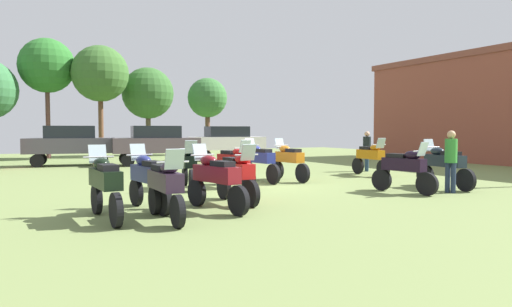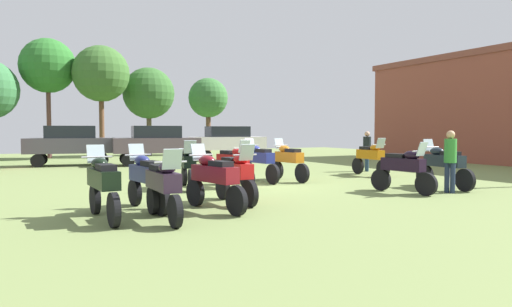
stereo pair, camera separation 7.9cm
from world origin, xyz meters
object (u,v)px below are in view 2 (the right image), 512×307
at_px(motorcycle_10, 214,178).
at_px(person_2, 450,156).
at_px(motorcycle_12, 103,183).
at_px(person_1, 367,148).
at_px(tree_3, 101,74).
at_px(tree_6, 48,66).
at_px(motorcycle_5, 187,165).
at_px(car_4, 71,142).
at_px(motorcycle_11, 371,157).
at_px(motorcycle_8, 404,168).
at_px(motorcycle_2, 236,174).
at_px(motorcycle_7, 163,185).
at_px(motorcycle_6, 147,178).
at_px(car_5, 156,142).
at_px(motorcycle_3, 233,164).
at_px(motorcycle_1, 443,164).
at_px(motorcycle_13, 259,161).
at_px(tree_4, 149,94).
at_px(car_2, 227,140).
at_px(motorcycle_4, 289,160).
at_px(tree_5, 208,98).

distance_m(motorcycle_10, person_2, 7.11).
bearing_deg(motorcycle_12, person_1, 24.29).
bearing_deg(tree_3, tree_6, 156.78).
height_order(motorcycle_5, person_1, person_1).
relative_size(car_4, tree_3, 0.64).
height_order(motorcycle_12, car_4, car_4).
height_order(motorcycle_11, person_2, person_2).
bearing_deg(car_4, tree_3, -14.50).
xyz_separation_m(car_4, person_1, (11.01, -9.42, -0.16)).
bearing_deg(motorcycle_8, motorcycle_5, -48.71).
bearing_deg(motorcycle_2, motorcycle_7, 29.85).
xyz_separation_m(motorcycle_8, motorcycle_11, (2.67, 4.42, 0.01)).
xyz_separation_m(motorcycle_7, motorcycle_12, (-1.04, 0.65, 0.02)).
height_order(car_4, tree_3, tree_3).
xyz_separation_m(motorcycle_6, motorcycle_12, (-1.07, -0.74, 0.01)).
bearing_deg(motorcycle_5, tree_6, -70.02).
distance_m(motorcycle_8, car_5, 14.22).
xyz_separation_m(motorcycle_12, tree_6, (0.61, 22.71, 5.04)).
height_order(motorcycle_5, car_4, car_4).
distance_m(motorcycle_7, motorcycle_12, 1.23).
bearing_deg(motorcycle_7, motorcycle_3, -128.40).
relative_size(motorcycle_1, motorcycle_13, 1.05).
distance_m(motorcycle_8, tree_4, 22.83).
bearing_deg(motorcycle_7, motorcycle_2, -147.66).
bearing_deg(motorcycle_2, car_2, -115.41).
bearing_deg(car_2, person_1, -158.92).
bearing_deg(motorcycle_3, car_5, -101.03).
xyz_separation_m(motorcycle_1, motorcycle_6, (-9.09, 0.33, -0.02)).
bearing_deg(person_1, tree_6, -112.02).
bearing_deg(car_5, motorcycle_1, -151.33).
distance_m(motorcycle_4, person_2, 5.42).
xyz_separation_m(motorcycle_5, person_2, (6.29, -4.45, 0.31)).
height_order(motorcycle_6, tree_5, tree_5).
relative_size(motorcycle_4, motorcycle_6, 0.95).
relative_size(car_5, tree_6, 0.60).
bearing_deg(car_2, car_5, 117.66).
bearing_deg(motorcycle_3, motorcycle_4, -173.11).
xyz_separation_m(car_5, person_1, (7.08, -7.85, -0.16)).
xyz_separation_m(person_1, tree_4, (-5.14, 16.52, 3.29)).
xyz_separation_m(motorcycle_6, tree_5, (10.14, 21.56, 3.35)).
distance_m(motorcycle_2, motorcycle_3, 3.29).
distance_m(motorcycle_4, motorcycle_13, 1.11).
distance_m(motorcycle_5, motorcycle_7, 5.16).
bearing_deg(person_1, motorcycle_4, -37.97).
height_order(motorcycle_6, tree_3, tree_3).
bearing_deg(motorcycle_6, car_5, 66.52).
bearing_deg(car_4, person_1, -121.94).
distance_m(tree_3, tree_4, 3.73).
xyz_separation_m(motorcycle_4, motorcycle_12, (-7.06, -4.43, 0.00)).
bearing_deg(car_4, motorcycle_7, -171.58).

